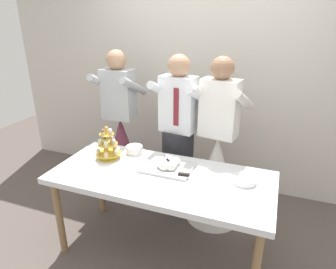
# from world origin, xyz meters

# --- Properties ---
(ground_plane) EXTENTS (8.00, 8.00, 0.00)m
(ground_plane) POSITION_xyz_m (0.00, 0.00, 0.00)
(ground_plane) COLOR #564C47
(rear_wall) EXTENTS (5.20, 0.10, 2.90)m
(rear_wall) POSITION_xyz_m (0.00, 1.40, 1.45)
(rear_wall) COLOR beige
(rear_wall) RESTS_ON ground_plane
(dessert_table) EXTENTS (1.80, 0.80, 0.78)m
(dessert_table) POSITION_xyz_m (0.00, 0.00, 0.70)
(dessert_table) COLOR silver
(dessert_table) RESTS_ON ground_plane
(cupcake_stand) EXTENTS (0.23, 0.23, 0.31)m
(cupcake_stand) POSITION_xyz_m (-0.56, 0.12, 0.89)
(cupcake_stand) COLOR gold
(cupcake_stand) RESTS_ON dessert_table
(main_cake_tray) EXTENTS (0.44, 0.31, 0.13)m
(main_cake_tray) POSITION_xyz_m (0.01, 0.12, 0.82)
(main_cake_tray) COLOR silver
(main_cake_tray) RESTS_ON dessert_table
(plate_stack) EXTENTS (0.19, 0.19, 0.04)m
(plate_stack) POSITION_xyz_m (0.65, 0.13, 0.80)
(plate_stack) COLOR white
(plate_stack) RESTS_ON dessert_table
(round_cake) EXTENTS (0.24, 0.24, 0.08)m
(round_cake) POSITION_xyz_m (-0.38, 0.28, 0.81)
(round_cake) COLOR white
(round_cake) RESTS_ON dessert_table
(person_groom) EXTENTS (0.51, 0.54, 1.66)m
(person_groom) POSITION_xyz_m (-0.08, 0.65, 0.75)
(person_groom) COLOR #232328
(person_groom) RESTS_ON ground_plane
(person_bride) EXTENTS (0.56, 0.56, 1.66)m
(person_bride) POSITION_xyz_m (0.32, 0.65, 0.58)
(person_bride) COLOR white
(person_bride) RESTS_ON ground_plane
(person_guest) EXTENTS (0.56, 0.56, 1.66)m
(person_guest) POSITION_xyz_m (-0.80, 0.77, 0.58)
(person_guest) COLOR brown
(person_guest) RESTS_ON ground_plane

